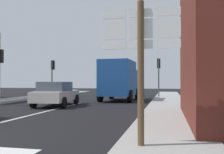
# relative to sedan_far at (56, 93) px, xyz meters

# --- Properties ---
(ground_plane) EXTENTS (80.00, 80.00, 0.00)m
(ground_plane) POSITION_rel_sedan_far_xyz_m (0.73, 0.37, -0.76)
(ground_plane) COLOR black
(sidewalk_right) EXTENTS (2.28, 44.00, 0.14)m
(sidewalk_right) POSITION_rel_sedan_far_xyz_m (6.66, -1.63, -0.69)
(sidewalk_right) COLOR #9E9B96
(sidewalk_right) RESTS_ON ground
(lane_centre_stripe) EXTENTS (0.16, 12.00, 0.01)m
(lane_centre_stripe) POSITION_rel_sedan_far_xyz_m (0.73, -3.63, -0.75)
(lane_centre_stripe) COLOR silver
(lane_centre_stripe) RESTS_ON ground
(sedan_far) EXTENTS (2.25, 4.34, 1.47)m
(sedan_far) POSITION_rel_sedan_far_xyz_m (0.00, 0.00, 0.00)
(sedan_far) COLOR beige
(sedan_far) RESTS_ON ground
(delivery_truck) EXTENTS (2.63, 5.07, 3.05)m
(delivery_truck) POSITION_rel_sedan_far_xyz_m (2.98, 4.99, 0.89)
(delivery_truck) COLOR #19478C
(delivery_truck) RESTS_ON ground
(route_sign_post) EXTENTS (1.66, 0.14, 3.20)m
(route_sign_post) POSITION_rel_sedan_far_xyz_m (6.07, -9.21, 1.24)
(route_sign_post) COLOR brown
(route_sign_post) RESTS_ON ground
(traffic_light_far_left) EXTENTS (0.30, 0.49, 3.55)m
(traffic_light_far_left) POSITION_rel_sedan_far_xyz_m (-4.37, 8.86, 1.87)
(traffic_light_far_left) COLOR #47474C
(traffic_light_far_left) RESTS_ON ground
(traffic_light_far_right) EXTENTS (0.30, 0.49, 3.59)m
(traffic_light_far_right) POSITION_rel_sedan_far_xyz_m (5.82, 9.41, 1.90)
(traffic_light_far_right) COLOR #47474C
(traffic_light_far_right) RESTS_ON ground
(traffic_light_near_left) EXTENTS (0.30, 0.49, 3.64)m
(traffic_light_near_left) POSITION_rel_sedan_far_xyz_m (-4.37, 0.71, 1.93)
(traffic_light_near_left) COLOR #47474C
(traffic_light_near_left) RESTS_ON ground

